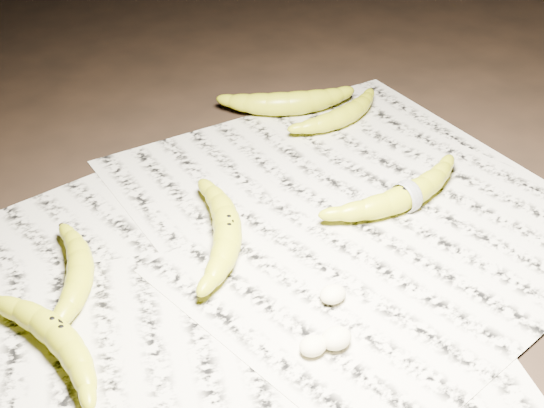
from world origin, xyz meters
TOP-DOWN VIEW (x-y plane):
  - ground at (0.00, 0.00)m, footprint 3.00×3.00m
  - newspaper_patch at (-0.03, 0.02)m, footprint 0.90×0.70m
  - banana_left_a at (-0.32, 0.01)m, footprint 0.08×0.20m
  - banana_left_b at (-0.25, 0.09)m, footprint 0.13×0.17m
  - banana_center at (-0.07, 0.06)m, footprint 0.16×0.20m
  - banana_taped at (0.18, -0.02)m, footprint 0.22×0.06m
  - banana_upper_a at (0.26, 0.21)m, footprint 0.17×0.07m
  - banana_upper_b at (0.21, 0.29)m, footprint 0.20×0.15m
  - measuring_tape at (0.18, -0.02)m, footprint 0.00×0.05m
  - flesh_chunk_a at (-0.07, -0.16)m, footprint 0.04×0.03m
  - flesh_chunk_b at (-0.10, -0.16)m, footprint 0.03×0.03m
  - flesh_chunk_c at (-0.03, -0.10)m, footprint 0.03×0.03m

SIDE VIEW (x-z plane):
  - ground at x=0.00m, z-range 0.00..0.00m
  - newspaper_patch at x=-0.03m, z-range 0.00..0.01m
  - flesh_chunk_b at x=-0.10m, z-range 0.01..0.03m
  - flesh_chunk_c at x=-0.03m, z-range 0.01..0.03m
  - flesh_chunk_a at x=-0.07m, z-range 0.01..0.03m
  - banana_upper_a at x=0.26m, z-range 0.01..0.04m
  - banana_left_b at x=-0.25m, z-range 0.01..0.04m
  - banana_left_a at x=-0.32m, z-range 0.01..0.04m
  - banana_taped at x=0.18m, z-range 0.01..0.04m
  - measuring_tape at x=0.18m, z-range 0.00..0.05m
  - banana_center at x=-0.07m, z-range 0.01..0.05m
  - banana_upper_b at x=0.21m, z-range 0.01..0.05m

